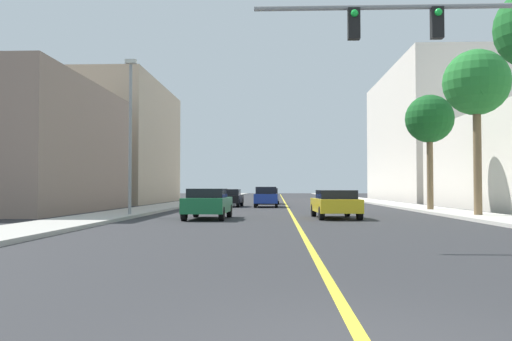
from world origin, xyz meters
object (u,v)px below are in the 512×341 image
car_blue (266,197)px  car_yellow (335,203)px  car_silver (268,196)px  street_lamp (130,128)px  car_green (208,203)px  traffic_signal_mast (505,55)px  palm_mid (476,84)px  car_black (230,198)px  palm_far (429,120)px

car_blue → car_yellow: bearing=-76.6°
car_silver → car_blue: size_ratio=0.92×
street_lamp → car_green: bearing=-20.0°
street_lamp → car_blue: street_lamp is taller
car_silver → car_yellow: 22.94m
traffic_signal_mast → street_lamp: (-13.44, 12.20, -0.54)m
car_silver → car_yellow: size_ratio=0.89×
street_lamp → car_yellow: 10.88m
car_green → car_blue: (2.44, 15.80, 0.03)m
car_silver → car_yellow: bearing=-81.9°
car_yellow → palm_mid: bearing=3.5°
palm_mid → car_green: size_ratio=1.94×
car_green → car_black: (-0.37, 16.23, -0.05)m
palm_far → car_yellow: size_ratio=1.62×
traffic_signal_mast → street_lamp: bearing=137.8°
street_lamp → palm_far: street_lamp is taller
car_blue → car_silver: bearing=89.4°
car_blue → car_yellow: car_blue is taller
palm_mid → car_green: palm_mid is taller
traffic_signal_mast → car_blue: bearing=104.6°
car_silver → car_black: 7.81m
car_blue → car_yellow: size_ratio=0.97×
car_silver → car_green: bearing=-96.9°
palm_far → car_yellow: (-6.64, -7.45, -4.92)m
car_yellow → car_green: bearing=-174.6°
car_blue → street_lamp: bearing=-114.9°
car_silver → car_black: (-2.86, -7.26, -0.05)m
car_yellow → car_black: bearing=110.2°
street_lamp → palm_far: bearing=21.9°
car_blue → car_yellow: (3.62, -14.96, -0.06)m
car_blue → car_yellow: 15.39m
car_green → car_black: size_ratio=1.09×
palm_mid → car_silver: palm_mid is taller
street_lamp → car_green: 5.76m
car_yellow → traffic_signal_mast: bearing=-76.7°
car_blue → car_black: size_ratio=1.10×
traffic_signal_mast → car_blue: (-6.88, 26.49, -4.23)m
traffic_signal_mast → car_yellow: traffic_signal_mast is taller
palm_mid → car_blue: size_ratio=1.92×
palm_mid → car_yellow: palm_mid is taller
palm_mid → car_black: (-13.47, 14.66, -5.88)m
palm_mid → car_green: bearing=-173.2°
street_lamp → car_black: (3.76, 14.73, -3.77)m
traffic_signal_mast → car_blue: size_ratio=2.26×
traffic_signal_mast → palm_mid: palm_mid is taller
car_green → car_blue: 15.98m
palm_far → car_silver: 18.97m
palm_far → car_black: palm_far is taller
palm_mid → car_green: 14.43m
car_blue → palm_far: bearing=-36.5°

